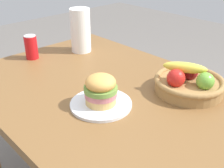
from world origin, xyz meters
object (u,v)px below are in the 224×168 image
object	(u,v)px
plate	(101,104)
paper_towel_roll	(81,30)
sandwich	(101,89)
soda_can	(31,47)
fruit_basket	(189,82)

from	to	relation	value
plate	paper_towel_roll	bearing A→B (deg)	149.33
sandwich	soda_can	world-z (taller)	sandwich
sandwich	plate	bearing A→B (deg)	0.00
fruit_basket	paper_towel_roll	world-z (taller)	paper_towel_roll
plate	soda_can	distance (m)	0.62
sandwich	paper_towel_roll	size ratio (longest dim) A/B	0.53
plate	soda_can	world-z (taller)	soda_can
paper_towel_roll	fruit_basket	bearing A→B (deg)	2.42
sandwich	fruit_basket	size ratio (longest dim) A/B	0.44
plate	soda_can	bearing A→B (deg)	175.49
soda_can	fruit_basket	distance (m)	0.83
sandwich	fruit_basket	distance (m)	0.38
plate	sandwich	size ratio (longest dim) A/B	1.87
plate	sandwich	xyz separation A→B (m)	(-0.00, 0.00, 0.06)
soda_can	fruit_basket	world-z (taller)	fruit_basket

